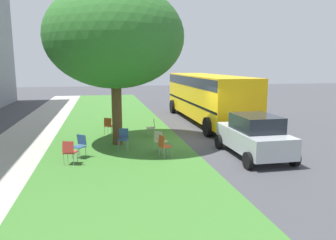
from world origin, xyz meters
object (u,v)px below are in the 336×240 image
(chair_6, at_px, (164,145))
(chair_1, at_px, (109,125))
(chair_4, at_px, (69,151))
(chair_0, at_px, (80,144))
(parked_car, at_px, (254,136))
(street_tree, at_px, (115,37))
(chair_2, at_px, (160,140))
(chair_3, at_px, (152,126))
(chair_5, at_px, (123,137))
(school_bus, at_px, (207,94))

(chair_6, bearing_deg, chair_1, 23.09)
(chair_4, distance_m, chair_6, 3.46)
(chair_0, bearing_deg, parked_car, -100.94)
(chair_1, bearing_deg, parked_car, -133.84)
(street_tree, distance_m, chair_2, 4.77)
(chair_3, bearing_deg, chair_6, 178.01)
(chair_0, distance_m, chair_2, 3.13)
(chair_2, relative_size, chair_3, 1.00)
(street_tree, relative_size, parked_car, 1.85)
(street_tree, relative_size, chair_6, 7.80)
(chair_2, distance_m, chair_3, 2.93)
(chair_5, height_order, school_bus, school_bus)
(street_tree, bearing_deg, chair_4, 146.06)
(chair_6, bearing_deg, street_tree, 32.60)
(parked_car, bearing_deg, chair_1, 46.16)
(chair_0, bearing_deg, chair_3, -47.13)
(street_tree, relative_size, chair_2, 7.80)
(chair_0, bearing_deg, chair_5, -62.83)
(chair_5, bearing_deg, parked_car, -113.91)
(chair_0, distance_m, chair_4, 0.93)
(chair_2, bearing_deg, parked_car, -111.90)
(chair_3, relative_size, chair_4, 1.00)
(chair_0, xyz_separation_m, parked_car, (-1.27, -6.55, 0.32))
(chair_5, bearing_deg, school_bus, -44.38)
(chair_1, bearing_deg, chair_3, -112.22)
(street_tree, distance_m, school_bus, 7.95)
(chair_2, xyz_separation_m, school_bus, (6.42, -4.12, 1.24))
(chair_6, bearing_deg, parked_car, -99.48)
(school_bus, bearing_deg, parked_car, 174.94)
(chair_2, distance_m, chair_5, 1.61)
(chair_4, xyz_separation_m, chair_6, (0.18, -3.45, 0.00))
(chair_2, relative_size, chair_4, 1.00)
(chair_3, distance_m, chair_4, 5.30)
(parked_car, height_order, school_bus, school_bus)
(chair_1, height_order, parked_car, parked_car)
(chair_0, distance_m, parked_car, 6.68)
(parked_car, bearing_deg, chair_4, 86.75)
(chair_0, bearing_deg, chair_1, -16.96)
(chair_0, xyz_separation_m, chair_5, (0.88, -1.71, 0.00))
(parked_car, bearing_deg, chair_2, 68.10)
(chair_2, distance_m, chair_4, 3.58)
(school_bus, bearing_deg, street_tree, 129.33)
(street_tree, relative_size, chair_3, 7.80)
(chair_6, bearing_deg, chair_3, -1.99)
(street_tree, xyz_separation_m, chair_6, (-2.54, -1.62, -4.15))
(chair_5, distance_m, parked_car, 5.30)
(chair_4, bearing_deg, chair_2, -73.99)
(parked_car, distance_m, school_bus, 7.88)
(chair_4, xyz_separation_m, chair_5, (1.76, -2.02, 0.00))
(parked_car, bearing_deg, chair_6, 80.52)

